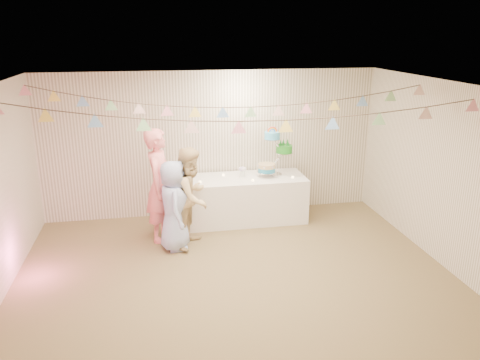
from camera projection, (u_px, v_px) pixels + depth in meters
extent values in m
plane|color=brown|center=(236.00, 278.00, 6.44)|extent=(6.00, 6.00, 0.00)
plane|color=silver|center=(236.00, 87.00, 5.65)|extent=(6.00, 6.00, 0.00)
plane|color=silver|center=(212.00, 144.00, 8.39)|extent=(6.00, 6.00, 0.00)
plane|color=silver|center=(291.00, 289.00, 3.71)|extent=(6.00, 6.00, 0.00)
plane|color=silver|center=(446.00, 176.00, 6.56)|extent=(5.00, 5.00, 0.00)
cube|color=white|center=(245.00, 199.00, 8.30)|extent=(2.12, 0.85, 0.79)
cylinder|color=white|center=(209.00, 182.00, 8.03)|extent=(0.31, 0.31, 0.02)
imported|color=pink|center=(160.00, 185.00, 7.39)|extent=(0.61, 0.76, 1.83)
imported|color=#D4B682|center=(192.00, 197.00, 7.23)|extent=(0.89, 0.96, 1.58)
imported|color=#A9BCF0|center=(174.00, 206.00, 7.11)|extent=(0.47, 0.70, 1.41)
cylinder|color=#FFD88C|center=(200.00, 182.00, 7.89)|extent=(0.04, 0.04, 0.03)
cylinder|color=#FFD88C|center=(223.00, 175.00, 8.28)|extent=(0.04, 0.04, 0.03)
cylinder|color=#FFD88C|center=(253.00, 180.00, 7.98)|extent=(0.04, 0.04, 0.03)
cylinder|color=#FFD88C|center=(261.00, 172.00, 8.44)|extent=(0.04, 0.04, 0.03)
cylinder|color=#FFD88C|center=(293.00, 177.00, 8.14)|extent=(0.04, 0.04, 0.03)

